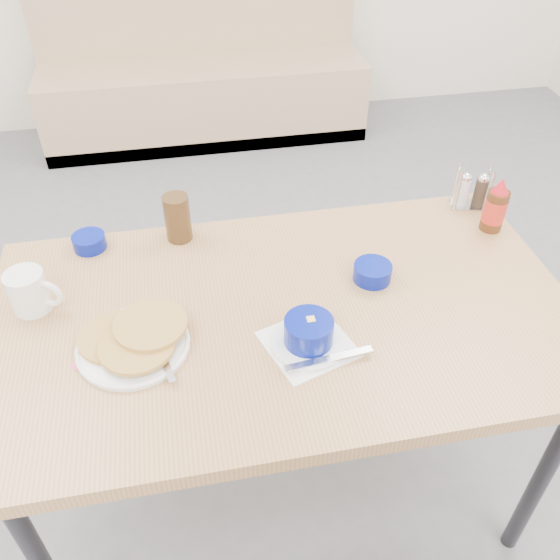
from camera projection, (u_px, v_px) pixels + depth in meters
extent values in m
plane|color=slate|center=(300.00, 557.00, 1.73)|extent=(6.00, 6.00, 0.00)
cube|color=tan|center=(205.00, 100.00, 3.61)|extent=(1.90, 0.55, 0.45)
cube|color=tan|center=(195.00, 3.00, 3.45)|extent=(1.90, 0.12, 1.00)
cube|color=#2D2D33|center=(208.00, 128.00, 3.73)|extent=(1.90, 0.55, 0.08)
cube|color=#B37D52|center=(284.00, 316.00, 1.43)|extent=(1.40, 0.80, 0.04)
cylinder|color=#2D2D33|center=(543.00, 475.00, 1.53)|extent=(0.04, 0.04, 0.72)
cylinder|color=#2D2D33|center=(67.00, 360.00, 1.83)|extent=(0.04, 0.04, 0.72)
cylinder|color=#2D2D33|center=(445.00, 308.00, 2.00)|extent=(0.04, 0.04, 0.72)
cylinder|color=white|center=(133.00, 346.00, 1.32)|extent=(0.25, 0.25, 0.01)
cylinder|color=gold|center=(115.00, 336.00, 1.33)|extent=(0.17, 0.17, 0.01)
cylinder|color=gold|center=(137.00, 346.00, 1.29)|extent=(0.17, 0.17, 0.01)
cylinder|color=gold|center=(150.00, 324.00, 1.32)|extent=(0.17, 0.17, 0.01)
cube|color=silver|center=(166.00, 364.00, 1.27)|extent=(0.04, 0.11, 0.00)
cylinder|color=white|center=(28.00, 291.00, 1.39)|extent=(0.09, 0.09, 0.10)
cylinder|color=black|center=(22.00, 276.00, 1.36)|extent=(0.08, 0.08, 0.00)
torus|color=white|center=(48.00, 294.00, 1.38)|extent=(0.08, 0.04, 0.08)
cube|color=white|center=(308.00, 344.00, 1.33)|extent=(0.23, 0.23, 0.00)
cylinder|color=white|center=(308.00, 342.00, 1.33)|extent=(0.17, 0.17, 0.01)
cylinder|color=navy|center=(309.00, 331.00, 1.30)|extent=(0.11, 0.11, 0.06)
cylinder|color=white|center=(309.00, 323.00, 1.29)|extent=(0.10, 0.10, 0.01)
cube|color=#F4DB60|center=(311.00, 320.00, 1.29)|extent=(0.02, 0.02, 0.01)
cube|color=silver|center=(329.00, 359.00, 1.28)|extent=(0.20, 0.04, 0.01)
cylinder|color=navy|center=(89.00, 242.00, 1.59)|extent=(0.09, 0.09, 0.04)
cylinder|color=navy|center=(372.00, 272.00, 1.49)|extent=(0.10, 0.10, 0.04)
cylinder|color=#3F2A14|center=(177.00, 218.00, 1.59)|extent=(0.09, 0.09, 0.13)
cube|color=silver|center=(468.00, 205.00, 1.76)|extent=(0.12, 0.09, 0.00)
cylinder|color=silver|center=(458.00, 190.00, 1.70)|extent=(0.01, 0.01, 0.12)
cylinder|color=silver|center=(490.00, 191.00, 1.70)|extent=(0.01, 0.01, 0.12)
cylinder|color=silver|center=(456.00, 182.00, 1.74)|extent=(0.01, 0.01, 0.12)
cylinder|color=silver|center=(487.00, 183.00, 1.73)|extent=(0.01, 0.01, 0.12)
cylinder|color=silver|center=(463.00, 192.00, 1.73)|extent=(0.04, 0.04, 0.08)
cylinder|color=#3F3326|center=(480.00, 193.00, 1.73)|extent=(0.04, 0.04, 0.08)
cylinder|color=#47230F|center=(494.00, 211.00, 1.63)|extent=(0.06, 0.06, 0.12)
cylinder|color=red|center=(495.00, 210.00, 1.63)|extent=(0.06, 0.06, 0.07)
cone|color=red|center=(502.00, 186.00, 1.58)|extent=(0.05, 0.05, 0.04)
cube|color=#F6527D|center=(81.00, 363.00, 1.29)|extent=(0.05, 0.04, 0.00)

